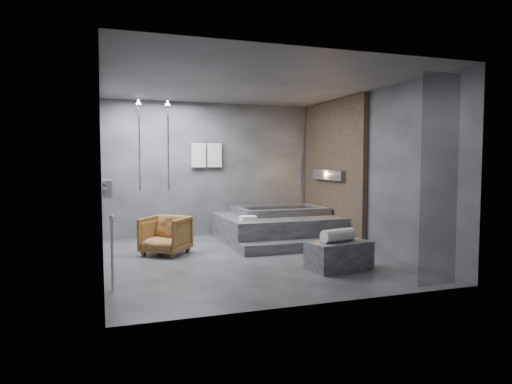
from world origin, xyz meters
name	(u,v)px	position (x,y,z in m)	size (l,w,h in m)	color
room	(267,152)	(0.40, 0.24, 1.73)	(5.00, 5.04, 2.82)	#2D2D2F
tub_deck	(277,228)	(1.05, 1.45, 0.25)	(2.20, 2.00, 0.50)	#323234
tub_step	(301,246)	(1.05, 0.27, 0.09)	(2.20, 0.36, 0.18)	#323234
concrete_bench	(339,255)	(1.02, -1.14, 0.20)	(0.91, 0.50, 0.41)	#353538
driftwood_chair	(166,235)	(-1.24, 0.76, 0.32)	(0.69, 0.71, 0.65)	#4C2E13
rolled_towel	(338,235)	(0.99, -1.14, 0.50)	(0.19, 0.19, 0.52)	white
deck_towel	(248,218)	(0.29, 0.93, 0.54)	(0.28, 0.20, 0.07)	white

